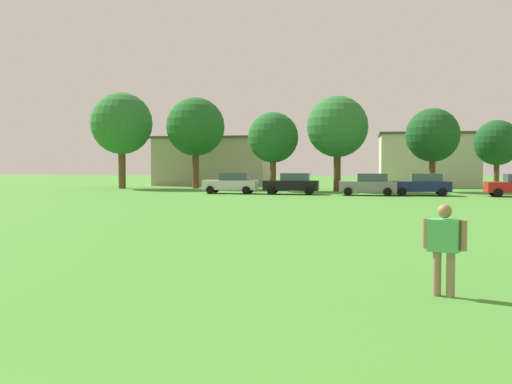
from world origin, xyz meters
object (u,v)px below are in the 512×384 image
tree_far_right (497,143)px  parked_car_navy_3 (422,184)px  parked_car_black_1 (292,183)px  tree_center_left (273,138)px  tree_right (433,135)px  parked_car_silver_0 (231,183)px  tree_center_right (337,127)px  tree_left (195,127)px  tree_far_left (122,124)px  parked_car_gray_2 (369,184)px  adult_bystander (444,242)px

tree_far_right → parked_car_navy_3: bearing=-127.6°
parked_car_black_1 → tree_center_left: tree_center_left is taller
tree_right → parked_car_silver_0: bearing=-160.6°
parked_car_black_1 → tree_right: tree_right is taller
parked_car_silver_0 → parked_car_navy_3: (14.90, -0.57, 0.00)m
tree_center_right → tree_far_right: tree_center_right is taller
tree_left → tree_far_left: bearing=-168.0°
parked_car_navy_3 → tree_right: bearing=-102.7°
parked_car_black_1 → tree_right: (11.37, 6.03, 3.96)m
tree_far_left → parked_car_black_1: bearing=-24.5°
tree_far_left → tree_center_right: tree_far_left is taller
tree_right → parked_car_gray_2: bearing=-129.6°
parked_car_black_1 → tree_far_left: size_ratio=0.47×
parked_car_gray_2 → parked_car_black_1: bearing=-5.1°
parked_car_black_1 → tree_left: bearing=-42.0°
parked_car_navy_3 → tree_center_left: bearing=-25.1°
parked_car_navy_3 → tree_far_left: size_ratio=0.47×
parked_car_silver_0 → tree_far_left: (-12.34, 7.57, 5.35)m
parked_car_navy_3 → tree_right: (1.42, 6.30, 3.96)m
tree_far_left → tree_left: 7.07m
adult_bystander → tree_left: (-17.18, 45.45, 4.87)m
tree_center_left → tree_far_right: size_ratio=1.10×
parked_car_black_1 → parked_car_navy_3: 9.95m
parked_car_gray_2 → parked_car_navy_3: (4.00, 0.25, 0.00)m
parked_car_gray_2 → parked_car_navy_3: bearing=-176.4°
parked_car_gray_2 → tree_far_right: size_ratio=0.68×
parked_car_gray_2 → tree_right: tree_right is taller
tree_center_left → tree_right: tree_right is taller
adult_bystander → tree_right: bearing=-73.3°
tree_far_left → parked_car_navy_3: bearing=-16.6°
tree_right → tree_far_right: (5.92, 3.24, -0.57)m
tree_left → tree_right: tree_left is taller
parked_car_black_1 → tree_far_left: tree_far_left is taller
adult_bystander → parked_car_black_1: adult_bystander is taller
parked_car_navy_3 → tree_far_right: 12.51m
tree_left → tree_center_right: (13.70, -3.77, -0.33)m
tree_center_right → tree_center_left: bearing=-178.8°
tree_center_left → tree_far_right: (19.57, 3.83, -0.44)m
parked_car_gray_2 → tree_far_left: size_ratio=0.47×
parked_car_black_1 → tree_far_right: (17.29, 9.27, 3.39)m
parked_car_silver_0 → tree_center_left: tree_center_left is taller
tree_center_left → tree_center_right: bearing=1.2°
parked_car_gray_2 → parked_car_navy_3: 4.01m
tree_center_left → tree_right: 13.66m
parked_car_navy_3 → tree_center_left: 14.03m
parked_car_navy_3 → tree_far_right: bearing=-127.6°
parked_car_black_1 → tree_left: (-10.38, 9.34, 5.06)m
parked_car_gray_2 → tree_far_left: (-23.24, 8.39, 5.35)m
parked_car_silver_0 → parked_car_black_1: bearing=176.6°
tree_center_left → tree_center_right: 5.68m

